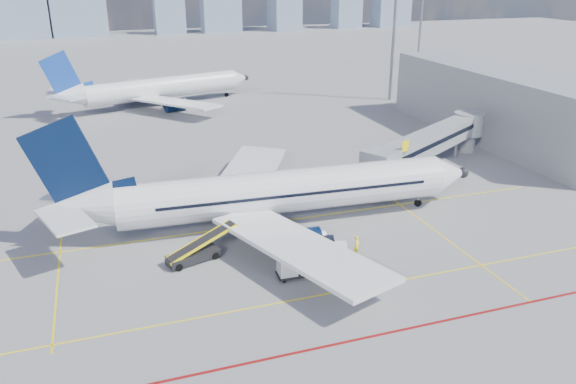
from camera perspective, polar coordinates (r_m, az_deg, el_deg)
The scene contains 13 objects.
ground at distance 49.04m, azimuth 1.47°, elevation -6.76°, with size 420.00×420.00×0.00m, color gray.
apron_markings at distance 45.68m, azimuth 2.49°, elevation -9.08°, with size 90.00×35.12×0.01m.
jet_bridge at distance 71.82m, azimuth 14.66°, elevation 5.10°, with size 23.55×15.78×6.30m.
terminal_block at distance 88.16m, azimuth 20.65°, elevation 8.26°, with size 10.00×42.00×10.00m.
floodlight_mast_ne at distance 109.61m, azimuth 10.74°, elevation 16.18°, with size 3.20×0.61×25.45m.
floodlight_mast_far at distance 153.34m, azimuth 13.43°, elevation 17.44°, with size 3.20×0.61×25.45m.
distant_skyline at distance 230.84m, azimuth -20.15°, elevation 17.10°, with size 238.54×15.32×26.82m.
main_aircraft at distance 54.15m, azimuth -2.05°, elevation -0.17°, with size 43.14×37.57×12.58m.
second_aircraft at distance 106.22m, azimuth -13.35°, elevation 10.15°, with size 37.98×32.48×11.32m.
baggage_tug at distance 49.41m, azimuth 4.46°, elevation -5.55°, with size 2.69×2.08×1.67m.
cargo_dolly at distance 45.86m, azimuth 0.95°, elevation -7.47°, with size 3.43×1.64×1.85m.
belt_loader at distance 48.98m, azimuth -9.46°, elevation -6.21°, with size 6.58×3.31×2.66m.
ramp_worker at distance 49.41m, azimuth 7.00°, elevation -5.44°, with size 0.70×0.46×1.93m, color yellow.
Camera 1 is at (-15.01, -40.45, 23.32)m, focal length 35.00 mm.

